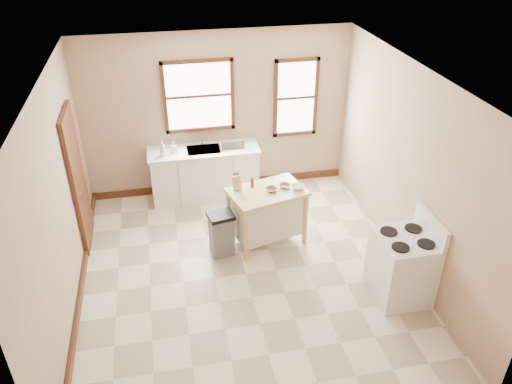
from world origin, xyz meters
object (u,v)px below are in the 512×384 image
trash_bin (222,234)px  gas_stove (403,259)px  soap_bottle_b (174,147)px  knife_block (237,183)px  bowl_a (272,189)px  kitchen_island (267,216)px  bowl_c (298,187)px  soap_bottle_a (162,148)px  pepper_grinder (252,183)px  dish_rack (232,144)px  bowl_b (285,186)px

trash_bin → gas_stove: size_ratio=0.59×
soap_bottle_b → knife_block: (0.83, -1.33, -0.02)m
bowl_a → gas_stove: 2.06m
kitchen_island → bowl_c: size_ratio=5.85×
bowl_a → trash_bin: 0.97m
soap_bottle_b → bowl_a: 1.98m
kitchen_island → trash_bin: kitchen_island is taller
soap_bottle_a → knife_block: (1.01, -1.25, -0.06)m
kitchen_island → trash_bin: 0.74m
pepper_grinder → knife_block: bearing=-178.1°
bowl_c → kitchen_island: bearing=175.7°
dish_rack → bowl_c: dish_rack is taller
pepper_grinder → gas_stove: size_ratio=0.13×
dish_rack → trash_bin: size_ratio=0.61×
kitchen_island → bowl_b: size_ratio=6.44×
soap_bottle_a → trash_bin: soap_bottle_a is taller
kitchen_island → bowl_a: (0.06, -0.01, 0.47)m
kitchen_island → pepper_grinder: (-0.19, 0.14, 0.52)m
gas_stove → pepper_grinder: bearing=134.6°
soap_bottle_a → kitchen_island: soap_bottle_a is taller
trash_bin → bowl_a: bearing=1.0°
soap_bottle_b → trash_bin: 1.86m
soap_bottle_b → pepper_grinder: bearing=-72.7°
pepper_grinder → gas_stove: bearing=-45.4°
soap_bottle_b → trash_bin: size_ratio=0.27×
gas_stove → knife_block: bearing=138.5°
kitchen_island → bowl_a: size_ratio=6.40×
bowl_b → bowl_a: bearing=-163.9°
kitchen_island → bowl_b: bearing=-5.3°
soap_bottle_b → gas_stove: (2.69, -2.98, -0.42)m
dish_rack → kitchen_island: bearing=-77.5°
dish_rack → bowl_c: 1.69m
bowl_c → knife_block: bearing=169.0°
kitchen_island → pepper_grinder: 0.57m
pepper_grinder → bowl_a: size_ratio=0.88×
dish_rack → kitchen_island: 1.60m
pepper_grinder → gas_stove: (1.64, -1.66, -0.37)m
bowl_a → trash_bin: bowl_a is taller
kitchen_island → bowl_a: bowl_a is taller
soap_bottle_b → kitchen_island: bearing=-70.9°
bowl_c → trash_bin: size_ratio=0.27×
kitchen_island → bowl_a: 0.47m
kitchen_island → gas_stove: bearing=-61.5°
knife_block → bowl_b: knife_block is taller
bowl_b → kitchen_island: bearing=-170.2°
soap_bottle_a → bowl_c: soap_bottle_a is taller
bowl_c → soap_bottle_a: bearing=143.0°
knife_block → bowl_c: knife_block is taller
soap_bottle_b → bowl_a: soap_bottle_b is taller
dish_rack → bowl_c: size_ratio=2.27×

